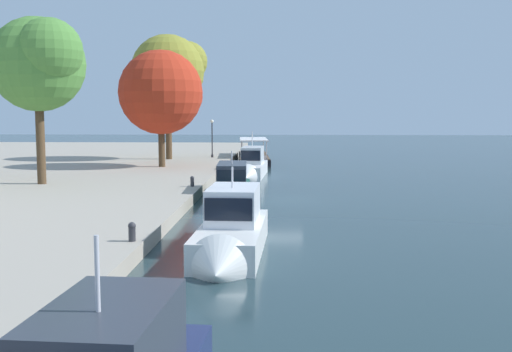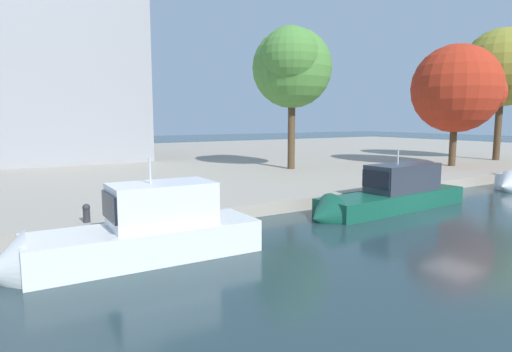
# 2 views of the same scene
# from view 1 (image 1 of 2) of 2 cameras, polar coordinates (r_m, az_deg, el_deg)

# --- Properties ---
(ground_plane) EXTENTS (220.00, 220.00, 0.00)m
(ground_plane) POSITION_cam_1_polar(r_m,az_deg,el_deg) (39.86, 2.60, -2.30)
(ground_plane) COLOR #23383D
(motor_yacht_1) EXTENTS (8.97, 2.76, 4.38)m
(motor_yacht_1) POSITION_cam_1_polar(r_m,az_deg,el_deg) (24.88, -2.37, -5.74)
(motor_yacht_1) COLOR silver
(motor_yacht_1) RESTS_ON ground_plane
(motor_yacht_2) EXTENTS (10.92, 2.82, 4.12)m
(motor_yacht_2) POSITION_cam_1_polar(r_m,az_deg,el_deg) (38.90, -2.28, -1.57)
(motor_yacht_2) COLOR #14513D
(motor_yacht_2) RESTS_ON ground_plane
(motor_yacht_3) EXTENTS (9.54, 2.60, 4.63)m
(motor_yacht_3) POSITION_cam_1_polar(r_m,az_deg,el_deg) (54.16, -0.42, 0.77)
(motor_yacht_3) COLOR white
(motor_yacht_3) RESTS_ON ground_plane
(tour_boat_4) EXTENTS (15.35, 4.29, 3.99)m
(tour_boat_4) POSITION_cam_1_polar(r_m,az_deg,el_deg) (68.83, -0.22, 1.49)
(tour_boat_4) COLOR black
(tour_boat_4) RESTS_ON ground_plane
(mooring_bollard_1) EXTENTS (0.28, 0.28, 0.71)m
(mooring_bollard_1) POSITION_cam_1_polar(r_m,az_deg,el_deg) (41.89, -5.96, -0.46)
(mooring_bollard_1) COLOR #2D2D33
(mooring_bollard_1) RESTS_ON dock_promenade
(mooring_bollard_2) EXTENTS (0.31, 0.31, 0.77)m
(mooring_bollard_2) POSITION_cam_1_polar(r_m,az_deg,el_deg) (24.72, -11.47, -5.04)
(mooring_bollard_2) COLOR #2D2D33
(mooring_bollard_2) RESTS_ON dock_promenade
(lamp_post) EXTENTS (0.38, 0.38, 4.17)m
(lamp_post) POSITION_cam_1_polar(r_m,az_deg,el_deg) (68.03, -4.11, 3.84)
(lamp_post) COLOR black
(lamp_post) RESTS_ON dock_promenade
(tree_0) EXTENTS (6.67, 6.91, 11.61)m
(tree_0) POSITION_cam_1_polar(r_m,az_deg,el_deg) (45.53, -19.61, 10.09)
(tree_0) COLOR #4C3823
(tree_0) RESTS_ON dock_promenade
(tree_1) EXTENTS (7.69, 7.69, 10.67)m
(tree_1) POSITION_cam_1_polar(r_m,az_deg,el_deg) (57.19, -8.70, 7.75)
(tree_1) COLOR #4C3823
(tree_1) RESTS_ON dock_promenade
(tree_2) EXTENTS (7.75, 7.95, 13.15)m
(tree_2) POSITION_cam_1_polar(r_m,az_deg,el_deg) (66.35, -8.11, 9.74)
(tree_2) COLOR #4C3823
(tree_2) RESTS_ON dock_promenade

